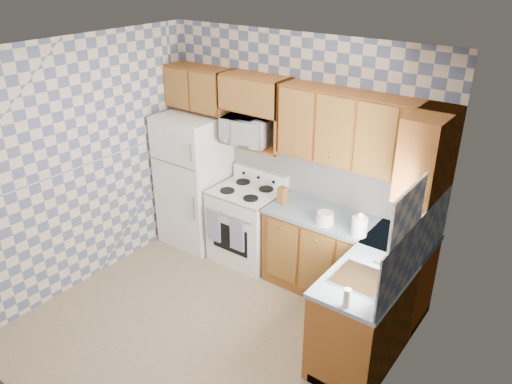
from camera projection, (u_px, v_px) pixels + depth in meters
floor at (208, 328)px, 5.02m from camera, size 3.40×3.40×0.00m
back_wall at (297, 156)px, 5.60m from camera, size 3.40×0.02×2.70m
right_wall at (381, 276)px, 3.53m from camera, size 0.02×3.20×2.70m
backsplash_back at (327, 177)px, 5.44m from camera, size 2.60×0.02×0.56m
backsplash_right at (417, 246)px, 4.18m from camera, size 0.02×1.60×0.56m
refrigerator at (195, 180)px, 6.25m from camera, size 0.75×0.70×1.68m
stove_body at (247, 225)px, 6.00m from camera, size 0.76×0.65×0.90m
cooktop at (247, 191)px, 5.81m from camera, size 0.76×0.65×0.02m
backguard at (261, 176)px, 5.96m from camera, size 0.76×0.08×0.17m
dish_towel_left at (214, 226)px, 5.84m from camera, size 0.19×0.02×0.40m
dish_towel_right at (237, 235)px, 5.66m from camera, size 0.19×0.02×0.40m
base_cabinets_back at (345, 261)px, 5.33m from camera, size 1.75×0.60×0.88m
base_cabinets_right at (375, 305)px, 4.67m from camera, size 0.60×1.60×0.88m
countertop_back at (348, 223)px, 5.13m from camera, size 1.77×0.63×0.04m
countertop_right at (380, 264)px, 4.47m from camera, size 0.63×1.60×0.04m
upper_cabinets_back at (362, 132)px, 4.82m from camera, size 1.75×0.33×0.74m
upper_cabinets_fridge at (199, 88)px, 5.90m from camera, size 0.82×0.33×0.50m
upper_cabinets_right at (429, 154)px, 4.31m from camera, size 0.33×0.70×0.74m
microwave_shelf at (255, 145)px, 5.69m from camera, size 0.80×0.33×0.03m
microwave at (248, 130)px, 5.63m from camera, size 0.60×0.45×0.31m
sink at (364, 280)px, 4.20m from camera, size 0.48×0.40×0.03m
window at (404, 237)px, 3.82m from camera, size 0.02×0.66×0.86m
bottle_0 at (399, 227)px, 4.74m from camera, size 0.06×0.06×0.28m
bottle_1 at (406, 234)px, 4.65m from camera, size 0.06×0.06×0.27m
bottle_2 at (415, 232)px, 4.70m from camera, size 0.06×0.06×0.25m
knife_block at (282, 196)px, 5.45m from camera, size 0.10×0.10×0.19m
electric_kettle at (359, 227)px, 4.84m from camera, size 0.15×0.15×0.20m
food_containers at (325, 218)px, 5.06m from camera, size 0.19×0.19×0.13m
soap_bottle at (347, 298)px, 3.85m from camera, size 0.06×0.06×0.17m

